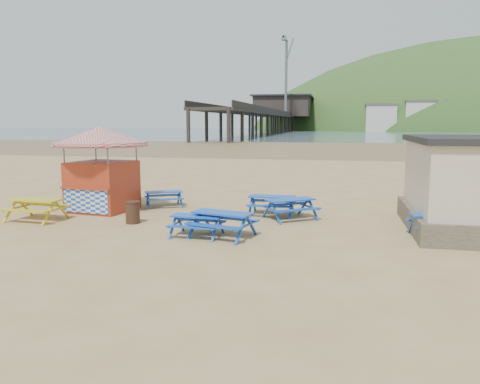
% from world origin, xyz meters
% --- Properties ---
extents(ground, '(400.00, 400.00, 0.00)m').
position_xyz_m(ground, '(0.00, 0.00, 0.00)').
color(ground, tan).
rests_on(ground, ground).
extents(wet_sand, '(400.00, 400.00, 0.00)m').
position_xyz_m(wet_sand, '(0.00, 55.00, 0.00)').
color(wet_sand, brown).
rests_on(wet_sand, ground).
extents(sea, '(400.00, 400.00, 0.00)m').
position_xyz_m(sea, '(0.00, 170.00, 0.01)').
color(sea, '#4A5C6A').
rests_on(sea, ground).
extents(picnic_table_blue_a, '(1.98, 1.84, 0.66)m').
position_xyz_m(picnic_table_blue_a, '(-2.90, 3.24, 0.33)').
color(picnic_table_blue_a, '#1C4CB2').
rests_on(picnic_table_blue_a, ground).
extents(picnic_table_blue_b, '(1.80, 1.45, 0.75)m').
position_xyz_m(picnic_table_blue_b, '(1.92, 2.35, 0.38)').
color(picnic_table_blue_b, '#1C4CB2').
rests_on(picnic_table_blue_b, ground).
extents(picnic_table_blue_c, '(2.34, 2.25, 0.76)m').
position_xyz_m(picnic_table_blue_c, '(2.71, 1.69, 0.38)').
color(picnic_table_blue_c, '#1C4CB2').
rests_on(picnic_table_blue_c, ground).
extents(picnic_table_blue_d, '(2.23, 1.96, 0.80)m').
position_xyz_m(picnic_table_blue_d, '(0.88, -1.51, 0.40)').
color(picnic_table_blue_d, '#1C4CB2').
rests_on(picnic_table_blue_d, ground).
extents(picnic_table_blue_e, '(1.67, 1.37, 0.68)m').
position_xyz_m(picnic_table_blue_e, '(0.05, -1.57, 0.34)').
color(picnic_table_blue_e, '#1C4CB2').
rests_on(picnic_table_blue_e, ground).
extents(picnic_table_blue_f, '(1.96, 1.63, 0.77)m').
position_xyz_m(picnic_table_blue_f, '(7.63, -0.39, 0.39)').
color(picnic_table_blue_f, '#1C4CB2').
rests_on(picnic_table_blue_f, ground).
extents(picnic_table_yellow, '(2.04, 1.70, 0.81)m').
position_xyz_m(picnic_table_yellow, '(-6.48, -0.46, 0.40)').
color(picnic_table_yellow, '#AC9B11').
rests_on(picnic_table_yellow, ground).
extents(ice_cream_kiosk, '(4.32, 4.32, 3.44)m').
position_xyz_m(ice_cream_kiosk, '(-5.02, 1.87, 2.17)').
color(ice_cream_kiosk, '#9D301A').
rests_on(ice_cream_kiosk, ground).
extents(litter_bin, '(0.54, 0.54, 0.80)m').
position_xyz_m(litter_bin, '(-2.78, -0.21, 0.41)').
color(litter_bin, '#3E2319').
rests_on(litter_bin, ground).
extents(pier, '(24.00, 220.00, 39.29)m').
position_xyz_m(pier, '(-17.99, 178.23, 5.46)').
color(pier, black).
rests_on(pier, ground).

